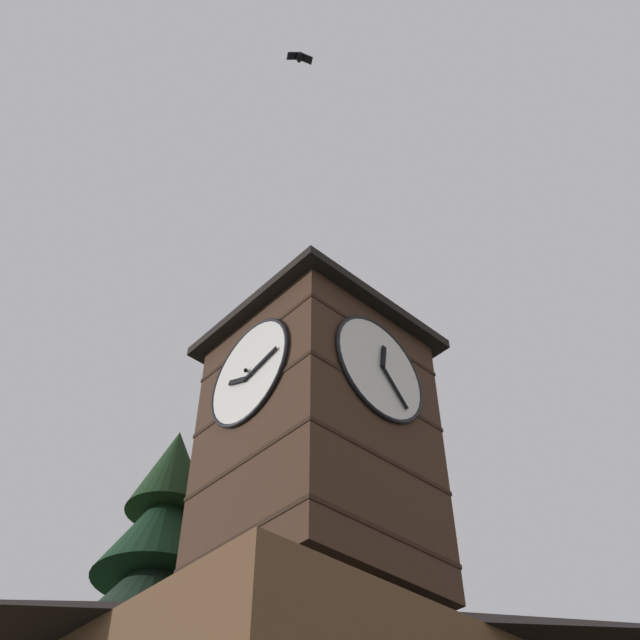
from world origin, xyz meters
TOP-DOWN VIEW (x-y plane):
  - clock_tower at (-1.32, -3.42)m, footprint 4.88×4.88m
  - flying_bird_high at (2.84, 0.47)m, footprint 0.66×0.50m

SIDE VIEW (x-z plane):
  - clock_tower at x=-1.32m, z-range 6.89..16.68m
  - flying_bird_high at x=2.84m, z-range 19.06..19.22m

